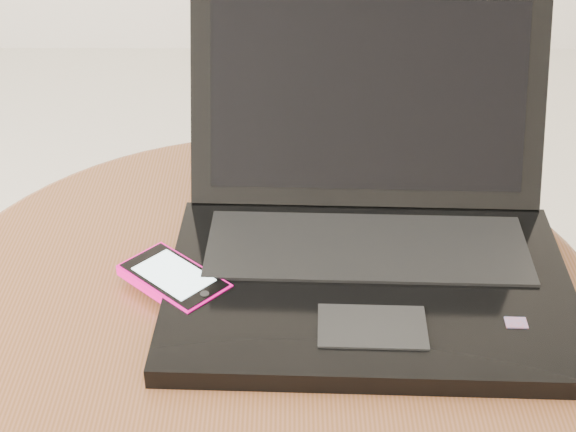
{
  "coord_description": "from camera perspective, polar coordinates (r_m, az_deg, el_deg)",
  "views": [
    {
      "loc": [
        0.09,
        -0.7,
        1.08
      ],
      "look_at": [
        0.09,
        0.04,
        0.61
      ],
      "focal_mm": 54.75,
      "sensor_mm": 36.0,
      "label": 1
    }
  ],
  "objects": [
    {
      "name": "table",
      "position": [
        0.95,
        -1.56,
        -10.74
      ],
      "size": [
        0.69,
        0.69,
        0.55
      ],
      "color": "#52301A",
      "rests_on": "ground"
    },
    {
      "name": "phone_black",
      "position": [
        0.86,
        -5.95,
        -5.1
      ],
      "size": [
        0.12,
        0.12,
        0.01
      ],
      "color": "black",
      "rests_on": "table"
    },
    {
      "name": "laptop",
      "position": [
        0.89,
        5.23,
        -0.81
      ],
      "size": [
        0.4,
        0.38,
        0.24
      ],
      "color": "black",
      "rests_on": "table"
    },
    {
      "name": "phone_pink",
      "position": [
        0.87,
        -7.41,
        -4.11
      ],
      "size": [
        0.12,
        0.12,
        0.01
      ],
      "color": "#FC048F",
      "rests_on": "phone_black"
    }
  ]
}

